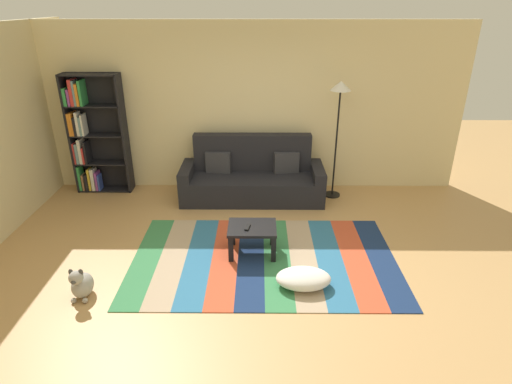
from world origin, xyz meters
TOP-DOWN VIEW (x-y plane):
  - ground_plane at (0.00, 0.00)m, footprint 14.00×14.00m
  - back_wall at (0.00, 2.55)m, footprint 6.80×0.10m
  - rug at (0.15, 0.18)m, footprint 3.26×2.00m
  - couch at (-0.02, 2.02)m, footprint 2.26×0.80m
  - bookshelf at (-2.64, 2.31)m, footprint 0.90×0.28m
  - coffee_table at (0.00, 0.33)m, footprint 0.60×0.47m
  - pouf at (0.58, -0.37)m, footprint 0.62×0.41m
  - dog at (-1.83, -0.56)m, footprint 0.22×0.35m
  - standing_lamp at (1.30, 2.09)m, footprint 0.32×0.32m
  - tv_remote at (-0.06, 0.29)m, footprint 0.07×0.16m

SIDE VIEW (x-z plane):
  - ground_plane at x=0.00m, z-range 0.00..0.00m
  - rug at x=0.15m, z-range 0.00..0.01m
  - pouf at x=0.58m, z-range 0.01..0.21m
  - dog at x=-1.83m, z-range -0.04..0.36m
  - coffee_table at x=0.00m, z-range 0.12..0.49m
  - couch at x=-0.02m, z-range -0.16..0.84m
  - tv_remote at x=-0.06m, z-range 0.38..0.40m
  - bookshelf at x=-2.64m, z-range -0.02..1.93m
  - back_wall at x=0.00m, z-range 0.00..2.70m
  - standing_lamp at x=1.30m, z-range 0.62..2.49m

